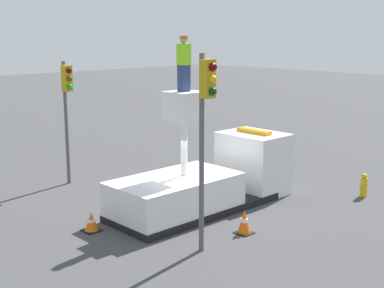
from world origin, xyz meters
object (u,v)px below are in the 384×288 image
worker (184,64)px  traffic_cone_rear (91,222)px  traffic_light_pole (206,115)px  traffic_cone_curbside (244,222)px  bucket_truck (208,182)px  fire_hydrant (364,185)px  traffic_light_across (67,98)px

worker → traffic_cone_rear: size_ratio=2.91×
traffic_light_pole → traffic_cone_curbside: traffic_light_pole is taller
worker → traffic_cone_curbside: 5.28m
traffic_light_pole → traffic_cone_rear: (-1.39, 3.50, -3.55)m
worker → traffic_cone_rear: worker is taller
bucket_truck → fire_hydrant: (4.93, -3.18, -0.44)m
worker → traffic_cone_curbside: worker is taller
worker → traffic_cone_curbside: bearing=-88.1°
traffic_light_pole → traffic_cone_curbside: bearing=5.2°
traffic_cone_rear → bucket_truck: bearing=-10.2°
traffic_light_across → traffic_cone_rear: (-2.27, -4.97, -3.16)m
traffic_light_pole → fire_hydrant: size_ratio=6.12×
bucket_truck → traffic_light_pole: bearing=-136.4°
traffic_light_across → fire_hydrant: 11.68m
traffic_cone_curbside → fire_hydrant: bearing=-5.8°
worker → traffic_cone_rear: 5.69m
traffic_light_across → bucket_truck: bearing=-70.8°
bucket_truck → worker: worker is taller
worker → traffic_light_pole: 3.44m
fire_hydrant → traffic_cone_curbside: 6.00m
bucket_truck → traffic_cone_rear: 4.37m
traffic_cone_rear → traffic_cone_curbside: size_ratio=0.80×
bucket_truck → worker: size_ratio=4.01×
fire_hydrant → traffic_light_across: bearing=127.8°
fire_hydrant → traffic_cone_rear: fire_hydrant is taller
bucket_truck → fire_hydrant: bucket_truck is taller
fire_hydrant → traffic_cone_rear: (-9.19, 3.94, -0.15)m
traffic_light_across → traffic_cone_rear: traffic_light_across is taller
traffic_light_pole → fire_hydrant: 8.52m
traffic_light_pole → traffic_cone_rear: traffic_light_pole is taller
worker → fire_hydrant: (6.05, -3.18, -4.54)m
bucket_truck → traffic_light_across: size_ratio=1.44×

